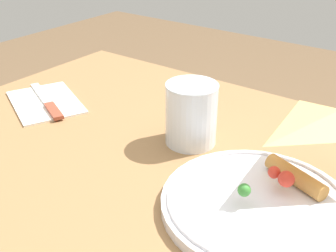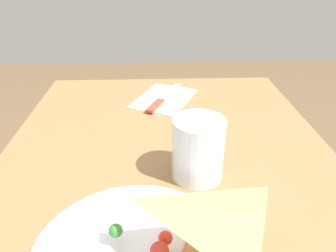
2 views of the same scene
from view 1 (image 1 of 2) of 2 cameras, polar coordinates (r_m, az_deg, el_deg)
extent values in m
cube|color=olive|center=(0.70, 4.67, -6.12)|extent=(1.10, 0.66, 0.03)
cube|color=#382D23|center=(1.34, -7.80, -5.98)|extent=(0.06, 0.06, 0.67)
cylinder|color=white|center=(0.60, 11.89, -10.38)|extent=(0.26, 0.26, 0.02)
torus|color=white|center=(0.59, 11.98, -9.66)|extent=(0.25, 0.25, 0.01)
pyramid|color=#E0B266|center=(0.59, 11.89, -9.09)|extent=(0.15, 0.18, 0.02)
cylinder|color=#C68942|center=(0.63, 16.88, -6.54)|extent=(0.10, 0.06, 0.02)
sphere|color=#388433|center=(0.57, 10.28, -8.53)|extent=(0.02, 0.02, 0.02)
sphere|color=red|center=(0.60, 15.73, -6.93)|extent=(0.02, 0.02, 0.02)
sphere|color=red|center=(0.61, 14.18, -6.09)|extent=(0.02, 0.02, 0.02)
cylinder|color=white|center=(0.72, 3.17, 1.64)|extent=(0.09, 0.09, 0.11)
cylinder|color=#F4CC66|center=(0.73, 3.14, 0.76)|extent=(0.08, 0.08, 0.08)
torus|color=white|center=(0.70, 3.28, 5.50)|extent=(0.09, 0.09, 0.00)
cube|color=white|center=(0.93, -16.20, 3.16)|extent=(0.22, 0.19, 0.00)
cube|color=#99422D|center=(0.87, -15.22, 2.01)|extent=(0.08, 0.05, 0.01)
cube|color=silver|center=(0.96, -16.81, 4.20)|extent=(0.12, 0.07, 0.00)
ellipsoid|color=silver|center=(1.01, -17.58, 5.30)|extent=(0.03, 0.02, 0.00)
camera|label=2|loc=(0.49, 52.69, 14.90)|focal=35.00mm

